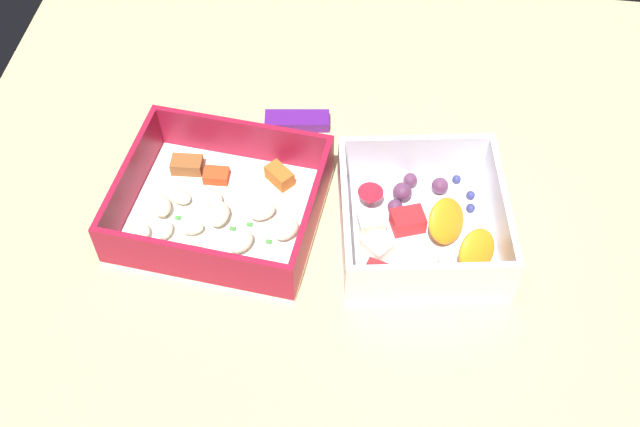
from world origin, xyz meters
TOP-DOWN VIEW (x-y plane):
  - table_surface at (0.00, 0.00)cm, footprint 80.00×80.00cm
  - pasta_container at (-10.71, -0.06)cm, footprint 20.59×18.30cm
  - fruit_bowl at (8.89, -0.12)cm, footprint 17.67×17.95cm
  - candy_bar at (-5.11, 13.45)cm, footprint 7.25×3.26cm

SIDE VIEW (x-z plane):
  - table_surface at x=0.00cm, z-range 0.00..2.00cm
  - candy_bar at x=-5.11cm, z-range 2.00..3.20cm
  - pasta_container at x=-10.71cm, z-range 0.92..6.44cm
  - fruit_bowl at x=8.89cm, z-range 1.03..6.94cm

